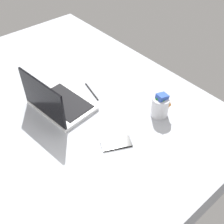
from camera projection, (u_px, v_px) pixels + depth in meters
bed_mattress at (59, 113)px, 158.88cm from camera, size 180.00×140.00×18.00cm
laptop at (57, 103)px, 145.05cm from camera, size 35.37×26.56×23.00cm
snack_cup at (160, 106)px, 140.82cm from camera, size 9.00×9.00×13.70cm
cell_phone at (116, 143)px, 129.98cm from camera, size 12.31×15.56×0.80cm
charger_cable at (92, 92)px, 158.26cm from camera, size 16.73×4.25×0.60cm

